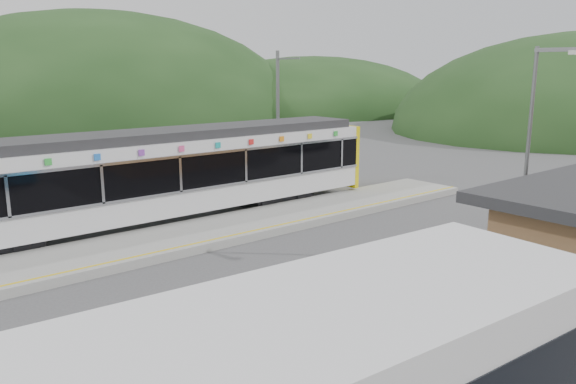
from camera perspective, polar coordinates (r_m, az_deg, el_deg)
ground at (r=18.82m, az=-1.45°, el=-6.48°), size 120.00×120.00×0.00m
hills at (r=26.55m, az=2.06°, el=-0.89°), size 146.00×149.00×26.00m
platform at (r=21.36m, az=-6.92°, el=-3.85°), size 26.00×3.20×0.30m
yellow_line at (r=20.27m, az=-4.95°, el=-4.23°), size 26.00×0.10×0.01m
train at (r=22.57m, az=-13.76°, el=1.76°), size 20.44×3.01×3.74m
catenary_mast_east at (r=28.98m, az=-0.99°, el=7.55°), size 0.18×1.80×7.00m
lamp_post at (r=18.92m, az=23.63°, el=5.06°), size 0.38×1.19×6.75m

